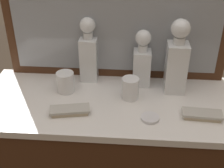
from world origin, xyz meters
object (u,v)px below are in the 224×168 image
silver_brush_front (202,115)px  crystal_tumbler_far_left (66,83)px  crystal_decanter_far_right (142,64)px  crystal_decanter_center (176,64)px  silver_brush_left (70,110)px  porcelain_dish (150,118)px  crystal_decanter_right (89,56)px  crystal_tumbler_right (130,89)px

silver_brush_front → crystal_tumbler_far_left: bearing=165.3°
crystal_decanter_far_right → silver_brush_front: 0.34m
crystal_decanter_center → silver_brush_left: size_ratio=1.99×
silver_brush_front → silver_brush_left: bearing=-178.7°
porcelain_dish → crystal_decanter_center: bearing=63.7°
crystal_decanter_right → porcelain_dish: bearing=-46.6°
crystal_decanter_center → porcelain_dish: 0.27m
crystal_decanter_center → porcelain_dish: size_ratio=4.60×
crystal_decanter_right → crystal_decanter_center: bearing=-10.4°
crystal_decanter_right → silver_brush_left: bearing=-98.4°
silver_brush_left → silver_brush_front: same height
crystal_tumbler_right → crystal_decanter_right: bearing=142.9°
crystal_tumbler_right → crystal_decanter_far_right: bearing=68.5°
crystal_decanter_center → crystal_tumbler_right: 0.22m
silver_brush_left → porcelain_dish: silver_brush_left is taller
crystal_decanter_right → crystal_decanter_center: (0.37, -0.07, 0.01)m
crystal_decanter_far_right → porcelain_dish: bearing=-82.4°
crystal_decanter_center → silver_brush_front: bearing=-64.6°
crystal_decanter_center → porcelain_dish: (-0.11, -0.21, -0.12)m
crystal_decanter_center → silver_brush_front: (0.09, -0.19, -0.12)m
silver_brush_front → porcelain_dish: size_ratio=2.19×
crystal_decanter_far_right → porcelain_dish: (0.03, -0.26, -0.10)m
crystal_decanter_center → silver_brush_left: bearing=-154.2°
crystal_tumbler_far_left → porcelain_dish: bearing=-25.8°
crystal_tumbler_right → porcelain_dish: size_ratio=1.32×
crystal_tumbler_right → silver_brush_left: size_ratio=0.57×
crystal_decanter_right → crystal_decanter_far_right: bearing=-6.6°
crystal_tumbler_far_left → silver_brush_front: size_ratio=0.58×
porcelain_dish → silver_brush_front: bearing=7.7°
crystal_decanter_right → crystal_tumbler_far_left: bearing=-127.8°
crystal_decanter_far_right → silver_brush_front: (0.23, -0.23, -0.09)m
crystal_decanter_far_right → crystal_tumbler_right: crystal_decanter_far_right is taller
crystal_decanter_right → crystal_tumbler_right: bearing=-37.1°
crystal_decanter_far_right → crystal_decanter_right: bearing=173.4°
porcelain_dish → crystal_decanter_far_right: bearing=97.6°
porcelain_dish → silver_brush_left: bearing=177.2°
crystal_decanter_far_right → silver_brush_left: size_ratio=1.58×
crystal_decanter_far_right → silver_brush_front: crystal_decanter_far_right is taller
crystal_tumbler_far_left → silver_brush_front: crystal_tumbler_far_left is taller
crystal_tumbler_far_left → silver_brush_left: bearing=-73.2°
crystal_decanter_far_right → porcelain_dish: 0.28m
crystal_tumbler_far_left → crystal_tumbler_right: 0.28m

